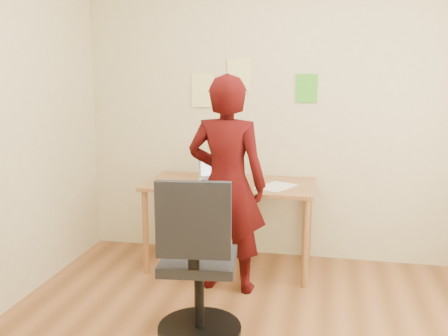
% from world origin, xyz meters
% --- Properties ---
extents(room, '(3.58, 3.58, 2.78)m').
position_xyz_m(room, '(0.00, 0.00, 1.35)').
color(room, brown).
rests_on(room, ground).
extents(desk, '(1.40, 0.70, 0.74)m').
position_xyz_m(desk, '(-0.37, 1.38, 0.65)').
color(desk, '#996734').
rests_on(desk, ground).
extents(laptop, '(0.37, 0.34, 0.22)m').
position_xyz_m(laptop, '(-0.49, 1.41, 0.79)').
color(laptop, '#ADADB4').
rests_on(laptop, desk).
extents(paper_sheet, '(0.35, 0.40, 0.00)m').
position_xyz_m(paper_sheet, '(0.03, 1.32, 0.74)').
color(paper_sheet, white).
rests_on(paper_sheet, desk).
extents(phone, '(0.10, 0.14, 0.01)m').
position_xyz_m(phone, '(-0.23, 1.17, 0.75)').
color(phone, black).
rests_on(phone, desk).
extents(wall_note_left, '(0.21, 0.00, 0.30)m').
position_xyz_m(wall_note_left, '(-0.68, 1.74, 1.49)').
color(wall_note_left, '#FFF598').
rests_on(wall_note_left, room).
extents(wall_note_mid, '(0.21, 0.00, 0.30)m').
position_xyz_m(wall_note_mid, '(-0.36, 1.74, 1.62)').
color(wall_note_mid, '#FFF598').
rests_on(wall_note_mid, room).
extents(wall_note_right, '(0.18, 0.00, 0.24)m').
position_xyz_m(wall_note_right, '(0.23, 1.74, 1.51)').
color(wall_note_right, green).
rests_on(wall_note_right, room).
extents(office_chair, '(0.55, 0.55, 1.05)m').
position_xyz_m(office_chair, '(-0.34, 0.20, 0.45)').
color(office_chair, black).
rests_on(office_chair, ground).
extents(person, '(0.63, 0.43, 1.65)m').
position_xyz_m(person, '(-0.31, 0.95, 0.82)').
color(person, '#370707').
rests_on(person, ground).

